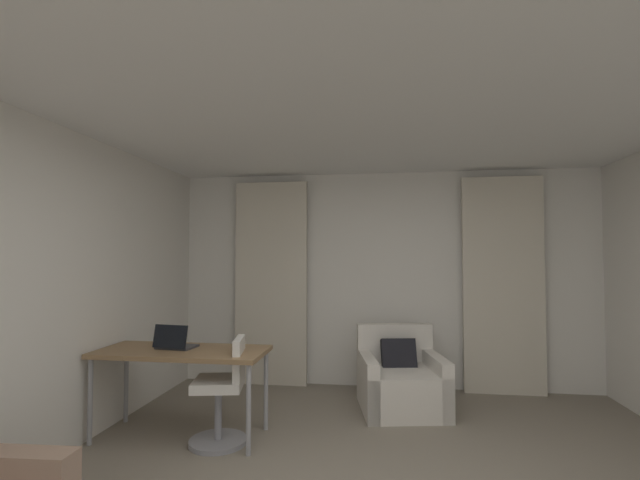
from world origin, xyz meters
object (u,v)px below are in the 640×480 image
object	(u,v)px
desk	(182,357)
desk_chair	(223,396)
armchair	(400,382)
laptop	(174,343)

from	to	relation	value
desk	desk_chair	size ratio (longest dim) A/B	1.67
desk	armchair	bearing A→B (deg)	27.07
armchair	desk	size ratio (longest dim) A/B	0.66
desk_chair	laptop	size ratio (longest dim) A/B	2.54
desk_chair	armchair	bearing A→B (deg)	35.03
desk	desk_chair	xyz separation A→B (m)	(0.41, -0.08, -0.30)
armchair	desk	bearing A→B (deg)	-152.93
armchair	desk_chair	size ratio (longest dim) A/B	1.10
armchair	desk_chair	world-z (taller)	desk_chair
armchair	desk_chair	xyz separation A→B (m)	(-1.51, -1.06, 0.11)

